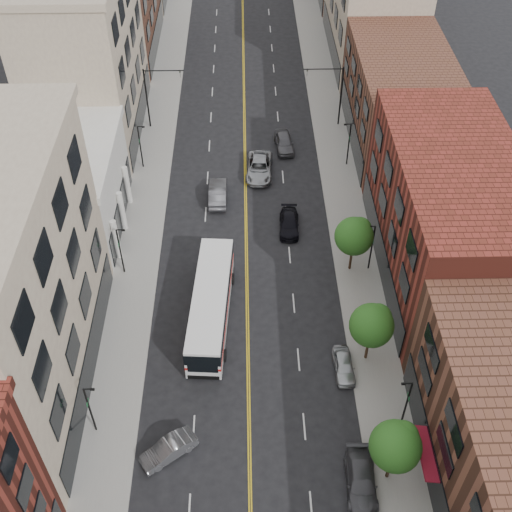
{
  "coord_description": "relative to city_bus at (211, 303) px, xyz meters",
  "views": [
    {
      "loc": [
        -0.03,
        -16.84,
        41.06
      ],
      "look_at": [
        0.77,
        20.71,
        5.0
      ],
      "focal_mm": 45.0,
      "sensor_mm": 36.0,
      "label": 1
    }
  ],
  "objects": [
    {
      "name": "city_bus",
      "position": [
        0.0,
        0.0,
        0.0
      ],
      "size": [
        3.74,
        12.89,
        3.27
      ],
      "rotation": [
        0.0,
        0.0,
        -0.07
      ],
      "color": "white",
      "rests_on": "ground"
    },
    {
      "name": "signal_mast_left",
      "position": [
        -7.29,
        29.57,
        2.74
      ],
      "size": [
        4.49,
        0.18,
        7.2
      ],
      "color": "black",
      "rests_on": "sidewalk_left"
    },
    {
      "name": "car_lane_b",
      "position": [
        4.48,
        20.2,
        -1.1
      ],
      "size": [
        3.05,
        5.97,
        1.61
      ],
      "primitive_type": "imported",
      "rotation": [
        0.0,
        0.0,
        -0.06
      ],
      "color": "gray",
      "rests_on": "ground"
    },
    {
      "name": "lamp_l_2",
      "position": [
        -7.97,
        5.57,
        1.07
      ],
      "size": [
        0.81,
        0.55,
        5.05
      ],
      "color": "black",
      "rests_on": "sidewalk_left"
    },
    {
      "name": "tree_r_2",
      "position": [
        12.37,
        -4.36,
        2.22
      ],
      "size": [
        3.4,
        3.4,
        5.59
      ],
      "color": "black",
      "rests_on": "sidewalk_right"
    },
    {
      "name": "car_lane_a",
      "position": [
        7.13,
        11.26,
        -1.25
      ],
      "size": [
        2.06,
        4.61,
        1.31
      ],
      "primitive_type": "imported",
      "rotation": [
        0.0,
        0.0,
        -0.05
      ],
      "color": "black",
      "rests_on": "ground"
    },
    {
      "name": "bldg_r_far_a",
      "position": [
        19.98,
        26.57,
        3.1
      ],
      "size": [
        10.0,
        20.0,
        10.0
      ],
      "primitive_type": "cube",
      "color": "brown",
      "rests_on": "ground"
    },
    {
      "name": "lamp_r_1",
      "position": [
        13.93,
        -10.43,
        1.07
      ],
      "size": [
        0.81,
        0.55,
        5.05
      ],
      "color": "black",
      "rests_on": "sidewalk_right"
    },
    {
      "name": "bldg_r_far_b",
      "position": [
        19.98,
        47.57,
        5.1
      ],
      "size": [
        10.0,
        22.0,
        14.0
      ],
      "primitive_type": "cube",
      "color": "tan",
      "rests_on": "ground"
    },
    {
      "name": "lamp_r_3",
      "position": [
        13.93,
        21.57,
        1.07
      ],
      "size": [
        0.81,
        0.55,
        5.05
      ],
      "color": "black",
      "rests_on": "sidewalk_right"
    },
    {
      "name": "tree_r_3",
      "position": [
        12.37,
        5.64,
        2.22
      ],
      "size": [
        3.4,
        3.4,
        5.59
      ],
      "color": "black",
      "rests_on": "sidewalk_right"
    },
    {
      "name": "tree_r_1",
      "position": [
        12.37,
        -14.36,
        2.22
      ],
      "size": [
        3.4,
        3.4,
        5.59
      ],
      "color": "black",
      "rests_on": "sidewalk_right"
    },
    {
      "name": "bldg_r_mid",
      "position": [
        19.98,
        5.57,
        4.1
      ],
      "size": [
        10.0,
        22.0,
        12.0
      ],
      "primitive_type": "cube",
      "color": "maroon",
      "rests_on": "ground"
    },
    {
      "name": "car_parked_mid",
      "position": [
        10.38,
        -15.06,
        -1.19
      ],
      "size": [
        2.18,
        5.0,
        1.43
      ],
      "primitive_type": "imported",
      "rotation": [
        0.0,
        0.0,
        -0.04
      ],
      "color": "#424246",
      "rests_on": "ground"
    },
    {
      "name": "signal_mast_right",
      "position": [
        13.25,
        29.57,
        2.74
      ],
      "size": [
        4.49,
        0.18,
        7.2
      ],
      "color": "black",
      "rests_on": "sidewalk_right"
    },
    {
      "name": "car_lane_c",
      "position": [
        7.36,
        24.9,
        -1.11
      ],
      "size": [
        2.28,
        4.8,
        1.58
      ],
      "primitive_type": "imported",
      "rotation": [
        0.0,
        0.0,
        0.09
      ],
      "color": "#4F4F54",
      "rests_on": "ground"
    },
    {
      "name": "sidewalk_left",
      "position": [
        -7.02,
        16.57,
        -1.83
      ],
      "size": [
        4.0,
        110.0,
        0.15
      ],
      "primitive_type": "cube",
      "color": "gray",
      "rests_on": "ground"
    },
    {
      "name": "lamp_l_3",
      "position": [
        -7.97,
        21.57,
        1.07
      ],
      "size": [
        0.81,
        0.55,
        5.05
      ],
      "color": "black",
      "rests_on": "sidewalk_left"
    },
    {
      "name": "bldg_l_white",
      "position": [
        -14.02,
        12.57,
        2.1
      ],
      "size": [
        10.0,
        14.0,
        8.0
      ],
      "primitive_type": "cube",
      "color": "silver",
      "rests_on": "ground"
    },
    {
      "name": "lamp_r_2",
      "position": [
        13.93,
        5.57,
        1.07
      ],
      "size": [
        0.81,
        0.55,
        5.05
      ],
      "color": "black",
      "rests_on": "sidewalk_right"
    },
    {
      "name": "car_angle_b",
      "position": [
        -2.62,
        -12.44,
        -1.22
      ],
      "size": [
        4.21,
        3.56,
        1.36
      ],
      "primitive_type": "imported",
      "rotation": [
        0.0,
        0.0,
        -0.96
      ],
      "color": "#93949A",
      "rests_on": "ground"
    },
    {
      "name": "car_parked_far",
      "position": [
        10.38,
        -5.57,
        -1.27
      ],
      "size": [
        1.65,
        3.8,
        1.28
      ],
      "primitive_type": "imported",
      "rotation": [
        0.0,
        0.0,
        0.04
      ],
      "color": "#B6BABF",
      "rests_on": "ground"
    },
    {
      "name": "car_lane_behind",
      "position": [
        0.16,
        15.95,
        -1.09
      ],
      "size": [
        1.77,
        4.97,
        1.63
      ],
      "primitive_type": "imported",
      "rotation": [
        0.0,
        0.0,
        3.15
      ],
      "color": "#4C4D51",
      "rests_on": "ground"
    },
    {
      "name": "bldg_l_far_a",
      "position": [
        -14.02,
        29.57,
        7.1
      ],
      "size": [
        10.0,
        20.0,
        18.0
      ],
      "primitive_type": "cube",
      "color": "tan",
      "rests_on": "ground"
    },
    {
      "name": "sidewalk_right",
      "position": [
        12.98,
        16.57,
        -1.83
      ],
      "size": [
        4.0,
        110.0,
        0.15
      ],
      "primitive_type": "cube",
      "color": "gray",
      "rests_on": "ground"
    },
    {
      "name": "lamp_l_1",
      "position": [
        -7.97,
        -10.43,
        1.07
      ],
      "size": [
        0.81,
        0.55,
        5.05
      ],
      "color": "black",
      "rests_on": "sidewalk_left"
    }
  ]
}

